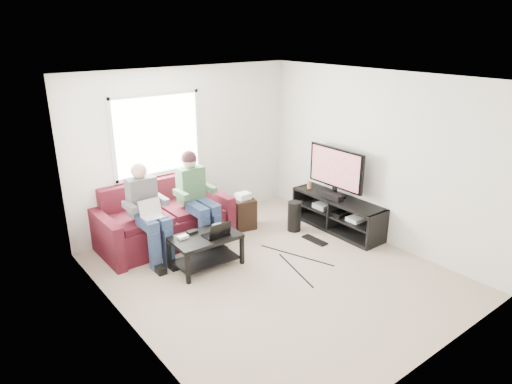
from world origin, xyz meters
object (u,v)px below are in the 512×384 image
coffee_table (206,244)px  end_table (244,212)px  subwoofer (294,216)px  tv (336,169)px  sofa (163,221)px  tv_stand (338,215)px

coffee_table → end_table: bearing=31.3°
coffee_table → subwoofer: subwoofer is taller
coffee_table → subwoofer: bearing=4.0°
coffee_table → tv: bearing=-4.3°
sofa → coffee_table: sofa is taller
sofa → tv_stand: sofa is taller
tv → sofa: bearing=153.3°
tv_stand → end_table: 1.55m
coffee_table → subwoofer: 1.78m
sofa → coffee_table: 1.07m
sofa → end_table: bearing=-14.7°
tv_stand → end_table: bearing=139.7°
subwoofer → end_table: bearing=134.3°
tv → coffee_table: bearing=175.7°
sofa → tv_stand: size_ratio=1.19×
coffee_table → tv_stand: 2.39m
tv → end_table: (-1.18, 0.90, -0.74)m
sofa → tv: tv is taller
sofa → subwoofer: sofa is taller
sofa → subwoofer: bearing=-26.6°
tv → subwoofer: tv is taller
tv → subwoofer: (-0.59, 0.30, -0.76)m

